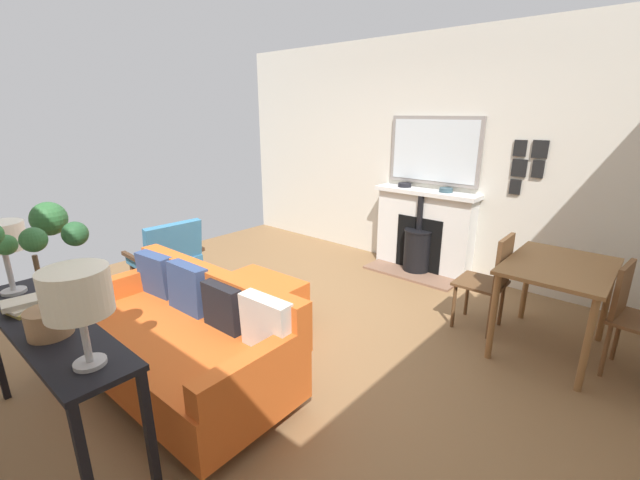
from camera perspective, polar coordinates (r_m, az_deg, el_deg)
ground_plane at (r=3.86m, az=-6.87°, el=-12.28°), size 4.95×5.61×0.01m
wall_left at (r=5.35m, az=12.86°, el=11.42°), size 0.12×5.61×2.77m
fireplace at (r=5.20m, az=14.00°, el=0.72°), size 0.60×1.27×1.01m
mirror_over_mantel at (r=5.13m, az=15.51°, el=11.85°), size 0.04×1.13×0.79m
mantel_bowl_near at (r=5.24m, az=11.65°, el=7.51°), size 0.16×0.16×0.05m
mantel_bowl_far at (r=5.00m, az=17.07°, el=6.67°), size 0.15×0.15×0.05m
sofa at (r=3.17m, az=-18.54°, el=-12.80°), size 0.90×1.84×0.80m
ottoman at (r=3.85m, az=-8.88°, el=-8.13°), size 0.66×0.79×0.42m
armchair_accent at (r=4.66m, az=-20.32°, el=-1.77°), size 0.70×0.62×0.82m
console_table at (r=2.77m, az=-33.35°, el=-11.48°), size 0.35×1.59×0.80m
table_lamp_near_end at (r=3.17m, az=-37.82°, el=0.13°), size 0.26×0.26×0.46m
table_lamp_far_end at (r=2.06m, az=-30.62°, el=-6.47°), size 0.28×0.28×0.46m
potted_plant at (r=2.45m, az=-33.94°, el=-2.94°), size 0.41×0.43×0.67m
book_stack at (r=2.94m, az=-35.18°, el=-7.20°), size 0.29×0.24×0.07m
dining_table at (r=3.77m, az=30.08°, el=-4.49°), size 0.99×0.73×0.75m
dining_chair_near_fireplace at (r=3.91m, az=22.70°, el=-4.64°), size 0.41×0.41×0.89m
dining_chair_by_back_wall at (r=3.78m, az=37.30°, el=-7.91°), size 0.44×0.44×0.85m
photo_gallery_row at (r=4.80m, az=26.75°, el=9.49°), size 0.02×0.33×0.57m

